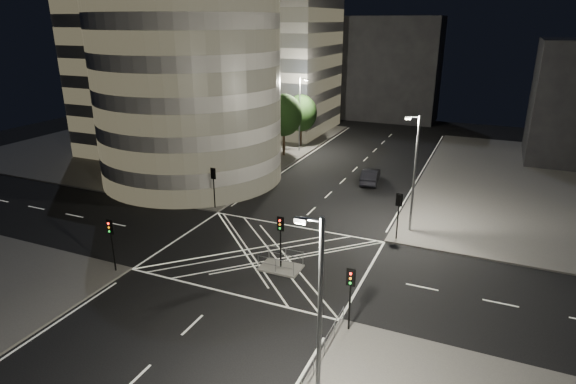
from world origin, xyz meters
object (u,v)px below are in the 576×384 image
at_px(traffic_signal_nl, 111,236).
at_px(street_lamp_left_far, 300,112).
at_px(street_lamp_left_near, 234,141).
at_px(traffic_signal_island, 281,233).
at_px(traffic_signal_nr, 351,288).
at_px(street_lamp_right_far, 414,170).
at_px(central_island, 281,268).
at_px(traffic_signal_fl, 214,180).
at_px(sedan, 370,176).
at_px(traffic_signal_fr, 399,208).
at_px(street_lamp_right_near, 318,319).

relative_size(traffic_signal_nl, street_lamp_left_far, 0.40).
bearing_deg(street_lamp_left_near, traffic_signal_island, -49.73).
distance_m(traffic_signal_nr, street_lamp_right_far, 16.03).
bearing_deg(street_lamp_left_near, central_island, -49.73).
xyz_separation_m(traffic_signal_nl, traffic_signal_nr, (17.60, 0.00, 0.00)).
bearing_deg(traffic_signal_island, street_lamp_left_far, 109.95).
distance_m(traffic_signal_fl, sedan, 18.31).
relative_size(traffic_signal_island, sedan, 0.79).
bearing_deg(street_lamp_left_near, traffic_signal_nl, -88.06).
relative_size(traffic_signal_fl, street_lamp_left_near, 0.40).
bearing_deg(street_lamp_left_far, traffic_signal_fr, -51.83).
height_order(central_island, traffic_signal_island, traffic_signal_island).
distance_m(traffic_signal_fr, traffic_signal_nr, 13.60).
height_order(traffic_signal_nr, street_lamp_left_far, street_lamp_left_far).
distance_m(traffic_signal_nl, traffic_signal_fr, 22.24).
distance_m(traffic_signal_island, street_lamp_right_far, 13.13).
relative_size(traffic_signal_fr, traffic_signal_nr, 1.00).
relative_size(traffic_signal_island, street_lamp_right_near, 0.40).
bearing_deg(traffic_signal_nr, traffic_signal_island, 142.07).
height_order(traffic_signal_fr, sedan, traffic_signal_fr).
bearing_deg(central_island, street_lamp_left_far, 109.95).
height_order(central_island, street_lamp_left_far, street_lamp_left_far).
bearing_deg(traffic_signal_nr, sedan, 101.92).
height_order(traffic_signal_nl, street_lamp_left_near, street_lamp_left_near).
relative_size(traffic_signal_nl, street_lamp_left_near, 0.40).
relative_size(central_island, traffic_signal_fl, 0.75).
distance_m(central_island, traffic_signal_fl, 13.91).
distance_m(traffic_signal_nr, street_lamp_left_near, 26.32).
height_order(traffic_signal_fl, street_lamp_left_far, street_lamp_left_far).
xyz_separation_m(street_lamp_left_near, street_lamp_right_far, (18.87, -3.00, 0.00)).
height_order(traffic_signal_nl, street_lamp_right_near, street_lamp_right_near).
bearing_deg(traffic_signal_fr, sedan, 112.71).
height_order(traffic_signal_fl, traffic_signal_fr, same).
distance_m(traffic_signal_island, street_lamp_left_far, 33.61).
height_order(traffic_signal_fr, street_lamp_right_far, street_lamp_right_far).
bearing_deg(traffic_signal_fl, street_lamp_right_near, -48.76).
height_order(traffic_signal_island, street_lamp_right_far, street_lamp_right_far).
height_order(traffic_signal_fl, sedan, traffic_signal_fl).
xyz_separation_m(traffic_signal_nl, traffic_signal_island, (10.80, 5.30, 0.00)).
distance_m(street_lamp_right_far, street_lamp_right_near, 23.00).
relative_size(traffic_signal_fr, street_lamp_left_far, 0.40).
relative_size(traffic_signal_island, street_lamp_right_far, 0.40).
distance_m(traffic_signal_fr, sedan, 15.15).
relative_size(traffic_signal_nl, street_lamp_right_near, 0.40).
distance_m(street_lamp_left_far, sedan, 16.26).
height_order(traffic_signal_fr, street_lamp_left_far, street_lamp_left_far).
distance_m(traffic_signal_island, street_lamp_left_near, 17.89).
xyz_separation_m(traffic_signal_nr, street_lamp_right_far, (0.64, 15.80, 2.63)).
height_order(traffic_signal_nr, street_lamp_right_far, street_lamp_right_far).
bearing_deg(traffic_signal_fl, street_lamp_left_far, 91.57).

